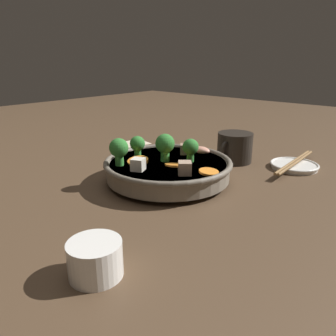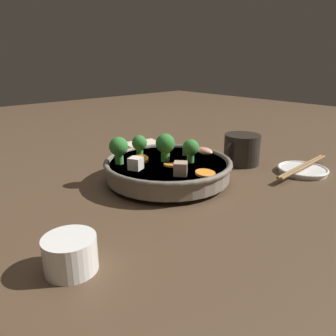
% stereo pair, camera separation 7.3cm
% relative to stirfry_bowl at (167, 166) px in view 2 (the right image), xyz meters
% --- Properties ---
extents(ground_plane, '(3.00, 3.00, 0.00)m').
position_rel_stirfry_bowl_xyz_m(ground_plane, '(-0.00, 0.00, -0.03)').
color(ground_plane, '#4C3826').
extents(stirfry_bowl, '(0.29, 0.29, 0.11)m').
position_rel_stirfry_bowl_xyz_m(stirfry_bowl, '(0.00, 0.00, 0.00)').
color(stirfry_bowl, slate).
rests_on(stirfry_bowl, ground_plane).
extents(side_saucer, '(0.12, 0.12, 0.01)m').
position_rel_stirfry_bowl_xyz_m(side_saucer, '(-0.28, 0.18, -0.03)').
color(side_saucer, white).
rests_on(side_saucer, ground_plane).
extents(tea_cup, '(0.07, 0.07, 0.05)m').
position_rel_stirfry_bowl_xyz_m(tea_cup, '(0.31, 0.15, -0.01)').
color(tea_cup, white).
rests_on(tea_cup, ground_plane).
extents(dark_mug, '(0.11, 0.09, 0.08)m').
position_rel_stirfry_bowl_xyz_m(dark_mug, '(-0.23, 0.04, 0.00)').
color(dark_mug, black).
rests_on(dark_mug, ground_plane).
extents(napkin, '(0.12, 0.10, 0.00)m').
position_rel_stirfry_bowl_xyz_m(napkin, '(-0.17, -0.31, -0.03)').
color(napkin, beige).
rests_on(napkin, ground_plane).
extents(chopsticks_pair, '(0.24, 0.03, 0.01)m').
position_rel_stirfry_bowl_xyz_m(chopsticks_pair, '(-0.28, 0.18, -0.02)').
color(chopsticks_pair, olive).
rests_on(chopsticks_pair, side_saucer).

